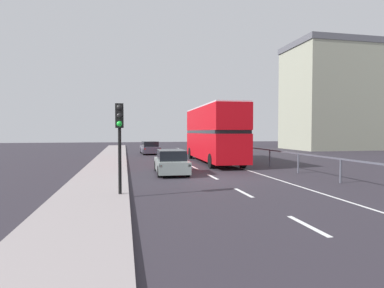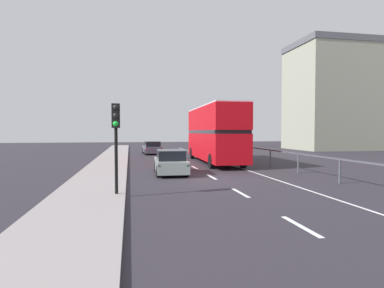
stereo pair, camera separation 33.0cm
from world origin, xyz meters
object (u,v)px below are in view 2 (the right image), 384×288
at_px(sedan_car_ahead, 152,148).
at_px(traffic_signal_pole, 116,126).
at_px(double_decker_bus_red, 214,133).
at_px(hatchback_car_near, 170,162).

bearing_deg(sedan_car_ahead, traffic_signal_pole, -99.73).
xyz_separation_m(traffic_signal_pole, sedan_car_ahead, (2.91, 23.24, -2.00)).
relative_size(double_decker_bus_red, traffic_signal_pole, 3.26).
relative_size(hatchback_car_near, traffic_signal_pole, 1.28).
height_order(double_decker_bus_red, hatchback_car_near, double_decker_bus_red).
xyz_separation_m(hatchback_car_near, sedan_car_ahead, (0.07, 16.90, -0.00)).
bearing_deg(sedan_car_ahead, hatchback_car_near, -92.84).
bearing_deg(traffic_signal_pole, hatchback_car_near, 65.91).
relative_size(traffic_signal_pole, sedan_car_ahead, 0.74).
bearing_deg(double_decker_bus_red, traffic_signal_pole, -118.33).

